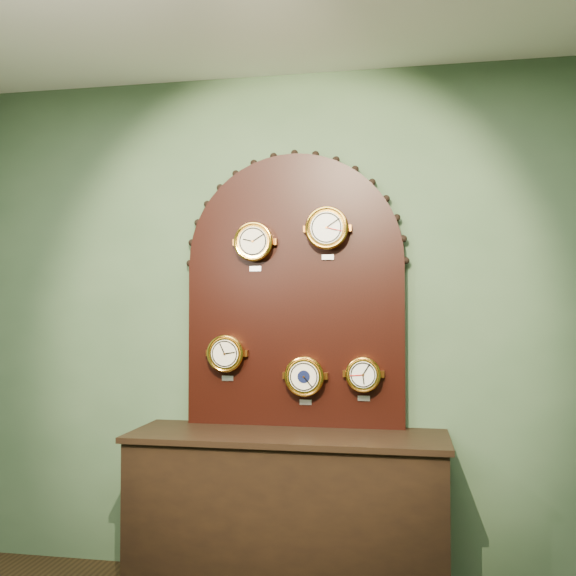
% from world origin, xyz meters
% --- Properties ---
extents(wall_back, '(4.00, 0.00, 4.00)m').
position_xyz_m(wall_back, '(0.00, 2.50, 1.40)').
color(wall_back, '#425C3F').
rests_on(wall_back, ground).
extents(shop_counter, '(1.60, 0.50, 0.80)m').
position_xyz_m(shop_counter, '(0.00, 2.23, 0.40)').
color(shop_counter, black).
rests_on(shop_counter, ground_plane).
extents(display_board, '(1.26, 0.06, 1.53)m').
position_xyz_m(display_board, '(0.00, 2.45, 1.63)').
color(display_board, black).
rests_on(display_board, shop_counter).
extents(roman_clock, '(0.22, 0.08, 0.27)m').
position_xyz_m(roman_clock, '(-0.21, 2.38, 1.84)').
color(roman_clock, gold).
rests_on(roman_clock, display_board).
extents(arabic_clock, '(0.23, 0.08, 0.28)m').
position_xyz_m(arabic_clock, '(0.19, 2.38, 1.90)').
color(arabic_clock, gold).
rests_on(arabic_clock, display_board).
extents(hygrometer, '(0.21, 0.08, 0.26)m').
position_xyz_m(hygrometer, '(-0.37, 2.38, 1.23)').
color(hygrometer, gold).
rests_on(hygrometer, display_board).
extents(barometer, '(0.22, 0.08, 0.27)m').
position_xyz_m(barometer, '(0.07, 2.38, 1.11)').
color(barometer, gold).
rests_on(barometer, display_board).
extents(tide_clock, '(0.19, 0.08, 0.24)m').
position_xyz_m(tide_clock, '(0.38, 2.38, 1.12)').
color(tide_clock, gold).
rests_on(tide_clock, display_board).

